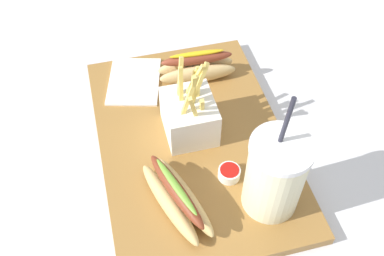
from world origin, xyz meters
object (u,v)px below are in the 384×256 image
object	(u,v)px
hot_dog_2	(197,67)
ketchup_cup_2	(229,173)
ketchup_cup_1	(273,161)
soda_cup	(275,175)
fries_basket	(188,116)
napkin_stack	(134,81)
hot_dog_1	(177,197)

from	to	relation	value
hot_dog_2	ketchup_cup_2	distance (m)	0.25
ketchup_cup_1	ketchup_cup_2	bearing A→B (deg)	92.88
soda_cup	fries_basket	bearing A→B (deg)	27.74
ketchup_cup_1	soda_cup	bearing A→B (deg)	154.56
hot_dog_2	napkin_stack	bearing A→B (deg)	82.27
hot_dog_1	hot_dog_2	world-z (taller)	hot_dog_2
ketchup_cup_1	hot_dog_1	bearing A→B (deg)	101.30
hot_dog_2	ketchup_cup_2	size ratio (longest dim) A/B	4.16
ketchup_cup_2	ketchup_cup_1	bearing A→B (deg)	-87.12
soda_cup	hot_dog_1	size ratio (longest dim) A/B	1.35
hot_dog_2	hot_dog_1	bearing A→B (deg)	159.26
ketchup_cup_1	ketchup_cup_2	xyz separation A→B (m)	(-0.00, 0.08, -0.00)
soda_cup	fries_basket	xyz separation A→B (m)	(0.18, 0.09, -0.03)
ketchup_cup_1	napkin_stack	xyz separation A→B (m)	(0.27, 0.20, -0.01)
hot_dog_1	napkin_stack	size ratio (longest dim) A/B	1.34
fries_basket	napkin_stack	world-z (taller)	fries_basket
soda_cup	napkin_stack	world-z (taller)	soda_cup
hot_dog_2	fries_basket	bearing A→B (deg)	159.26
soda_cup	napkin_stack	bearing A→B (deg)	27.38
hot_dog_2	ketchup_cup_2	world-z (taller)	hot_dog_2
fries_basket	ketchup_cup_1	bearing A→B (deg)	-132.22
soda_cup	napkin_stack	size ratio (longest dim) A/B	1.82
fries_basket	ketchup_cup_2	distance (m)	0.13
ketchup_cup_2	fries_basket	bearing A→B (deg)	20.24
fries_basket	ketchup_cup_1	size ratio (longest dim) A/B	3.84
fries_basket	ketchup_cup_2	world-z (taller)	fries_basket
hot_dog_2	napkin_stack	world-z (taller)	hot_dog_2
hot_dog_1	ketchup_cup_1	xyz separation A→B (m)	(0.04, -0.18, -0.01)
napkin_stack	hot_dog_1	bearing A→B (deg)	-175.98
ketchup_cup_1	ketchup_cup_2	distance (m)	0.08
soda_cup	ketchup_cup_2	size ratio (longest dim) A/B	6.40
hot_dog_2	napkin_stack	xyz separation A→B (m)	(0.02, 0.13, -0.03)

